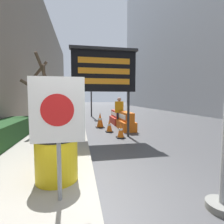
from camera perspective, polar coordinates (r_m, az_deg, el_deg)
name	(u,v)px	position (r m, az deg, el deg)	size (l,w,h in m)	color
ground_plane	(98,203)	(2.97, -4.46, -27.46)	(120.00, 120.00, 0.00)	#474749
building_left_facade	(27,42)	(13.21, -26.03, 19.98)	(0.40, 50.40, 10.34)	gray
bare_tree	(35,94)	(9.31, -23.76, 5.46)	(1.13, 1.43, 3.54)	#4C3D2D
barrel_drum_foreground	(57,158)	(3.30, -17.63, -14.10)	(0.75, 0.75, 0.79)	yellow
barrel_drum_middle	(60,143)	(4.33, -16.70, -9.57)	(0.75, 0.75, 0.79)	yellow
warning_sign	(58,117)	(2.48, -17.28, -1.51)	(0.73, 0.08, 1.73)	gray
message_board	(104,71)	(6.92, -2.62, 13.17)	(2.59, 0.36, 3.46)	#28282B
jersey_barrier_orange_far	(126,122)	(8.66, 4.57, -3.25)	(0.63, 1.64, 0.88)	orange
jersey_barrier_red_striped	(117,118)	(10.66, 1.65, -1.92)	(0.65, 1.82, 0.81)	red
traffic_cone_near	(100,120)	(9.26, -3.92, -2.70)	(0.45, 0.45, 0.80)	black
traffic_cone_mid	(121,131)	(6.90, 2.84, -6.11)	(0.33, 0.33, 0.59)	black
traffic_cone_far	(109,126)	(8.06, -0.87, -4.55)	(0.33, 0.33, 0.59)	black
traffic_light_near_curb	(91,77)	(14.81, -6.81, 11.18)	(0.28, 0.44, 4.54)	#2D2D30
pedestrian_worker	(119,110)	(9.43, 2.37, 0.81)	(0.49, 0.41, 1.60)	#23283D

